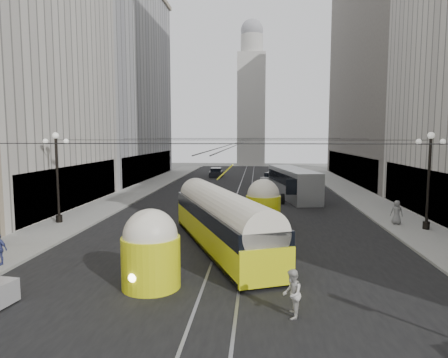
% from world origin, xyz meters
% --- Properties ---
extents(road, '(20.00, 85.00, 0.02)m').
position_xyz_m(road, '(0.00, 32.50, 0.00)').
color(road, black).
rests_on(road, ground).
extents(sidewalk_left, '(4.00, 72.00, 0.15)m').
position_xyz_m(sidewalk_left, '(-12.00, 36.00, 0.07)').
color(sidewalk_left, gray).
rests_on(sidewalk_left, ground).
extents(sidewalk_right, '(4.00, 72.00, 0.15)m').
position_xyz_m(sidewalk_right, '(12.00, 36.00, 0.07)').
color(sidewalk_right, gray).
rests_on(sidewalk_right, ground).
extents(rail_left, '(0.12, 85.00, 0.04)m').
position_xyz_m(rail_left, '(-0.75, 32.50, 0.00)').
color(rail_left, gray).
rests_on(rail_left, ground).
extents(rail_right, '(0.12, 85.00, 0.04)m').
position_xyz_m(rail_right, '(0.75, 32.50, 0.00)').
color(rail_right, gray).
rests_on(rail_right, ground).
extents(building_left_mid, '(12.60, 20.60, 34.60)m').
position_xyz_m(building_left_mid, '(-20.00, 24.00, 17.31)').
color(building_left_mid, '#B7B2A8').
rests_on(building_left_mid, ground).
extents(building_left_far, '(12.60, 28.60, 28.60)m').
position_xyz_m(building_left_far, '(-19.99, 48.00, 14.31)').
color(building_left_far, '#999999').
rests_on(building_left_far, ground).
extents(building_right_far, '(12.60, 32.60, 32.60)m').
position_xyz_m(building_right_far, '(20.00, 48.00, 16.31)').
color(building_right_far, '#514C47').
rests_on(building_right_far, ground).
extents(distant_tower, '(6.00, 6.00, 31.36)m').
position_xyz_m(distant_tower, '(0.00, 80.00, 14.97)').
color(distant_tower, '#B2AFA8').
rests_on(distant_tower, ground).
extents(lamppost_left_mid, '(1.86, 0.44, 6.37)m').
position_xyz_m(lamppost_left_mid, '(-12.60, 18.00, 3.74)').
color(lamppost_left_mid, black).
rests_on(lamppost_left_mid, sidewalk_left).
extents(lamppost_right_mid, '(1.86, 0.44, 6.37)m').
position_xyz_m(lamppost_right_mid, '(12.60, 18.00, 3.74)').
color(lamppost_right_mid, black).
rests_on(lamppost_right_mid, sidewalk_right).
extents(catenary, '(25.00, 72.00, 0.23)m').
position_xyz_m(catenary, '(0.12, 31.49, 5.88)').
color(catenary, black).
rests_on(catenary, ground).
extents(streetcar, '(7.18, 14.35, 3.35)m').
position_xyz_m(streetcar, '(-0.50, 12.75, 1.63)').
color(streetcar, '#D0D412').
rests_on(streetcar, ground).
extents(city_bus, '(4.56, 12.11, 2.99)m').
position_xyz_m(city_bus, '(5.05, 31.83, 1.64)').
color(city_bus, '#949699').
rests_on(city_bus, ground).
extents(sedan_white_far, '(3.57, 4.92, 1.44)m').
position_xyz_m(sedan_white_far, '(3.62, 45.07, 0.65)').
color(sedan_white_far, silver).
rests_on(sedan_white_far, ground).
extents(sedan_dark_far, '(1.98, 4.49, 1.40)m').
position_xyz_m(sedan_dark_far, '(-4.95, 52.54, 0.63)').
color(sedan_dark_far, black).
rests_on(sedan_dark_far, ground).
extents(pedestrian_crossing_b, '(0.73, 0.89, 1.70)m').
position_xyz_m(pedestrian_crossing_b, '(2.68, 4.49, 0.85)').
color(pedestrian_crossing_b, '#B8B5AC').
rests_on(pedestrian_crossing_b, ground).
extents(pedestrian_sidewalk_right, '(0.90, 0.65, 1.68)m').
position_xyz_m(pedestrian_sidewalk_right, '(11.15, 19.38, 0.99)').
color(pedestrian_sidewalk_right, slate).
rests_on(pedestrian_sidewalk_right, sidewalk_right).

